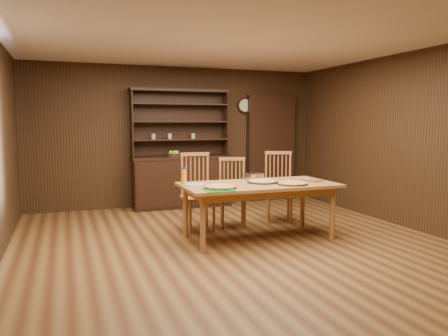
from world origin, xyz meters
name	(u,v)px	position (x,y,z in m)	size (l,w,h in m)	color
floor	(236,245)	(0.00, 0.00, 0.00)	(6.00, 6.00, 0.00)	brown
room_shell	(237,122)	(0.00, 0.00, 1.58)	(6.00, 6.00, 6.00)	silver
china_hutch	(182,175)	(0.00, 2.75, 0.60)	(1.84, 0.52, 2.17)	black
doorway	(271,148)	(1.90, 2.90, 1.05)	(1.00, 0.18, 2.10)	black
wall_clock	(245,105)	(1.35, 2.96, 1.90)	(0.30, 0.05, 0.30)	black
dining_table	(259,189)	(0.41, 0.23, 0.68)	(2.07, 1.04, 0.75)	#A47939
chair_left	(197,189)	(-0.21, 1.04, 0.60)	(0.46, 0.44, 1.12)	#9D5E36
chair_center	(232,190)	(0.36, 1.07, 0.55)	(0.52, 0.51, 1.03)	#9D5E36
chair_right	(279,184)	(1.18, 1.13, 0.59)	(0.58, 0.57, 1.11)	#9D5E36
pizza_left	(220,187)	(-0.22, 0.01, 0.77)	(0.41, 0.41, 0.04)	black
pizza_right	(293,183)	(0.79, -0.02, 0.77)	(0.40, 0.40, 0.04)	black
pizza_center	(263,181)	(0.50, 0.29, 0.77)	(0.43, 0.43, 0.04)	black
cooling_rack	(219,190)	(-0.30, -0.16, 0.76)	(0.33, 0.33, 0.01)	green
plate_left	(195,185)	(-0.45, 0.36, 0.76)	(0.28, 0.28, 0.02)	silver
plate_right	(301,179)	(1.15, 0.37, 0.76)	(0.25, 0.25, 0.02)	silver
foil_dish	(254,176)	(0.51, 0.61, 0.80)	(0.23, 0.17, 0.09)	silver
juice_bottle	(184,176)	(-0.57, 0.46, 0.86)	(0.06, 0.06, 0.23)	orange
pot_holder_a	(313,181)	(1.23, 0.18, 0.76)	(0.20, 0.20, 0.02)	#B31B14
pot_holder_b	(298,180)	(1.07, 0.33, 0.76)	(0.21, 0.21, 0.02)	#B31B14
fruit_bowl	(174,155)	(-0.16, 2.69, 0.98)	(0.30, 0.30, 0.12)	black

